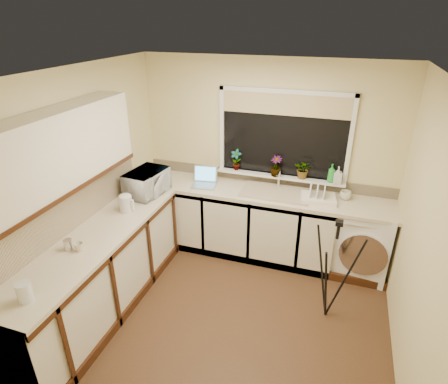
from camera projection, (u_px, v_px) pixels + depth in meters
The scene contains 33 objects.
floor at pixel (230, 314), 3.92m from camera, with size 3.20×3.20×0.00m, color #4F321F.
ceiling at pixel (232, 74), 2.86m from camera, with size 3.20×3.20×0.00m, color white.
wall_back at pixel (266, 158), 4.67m from camera, with size 3.20×3.20×0.00m, color beige.
wall_front at pixel (153, 334), 2.10m from camera, with size 3.20×3.20×0.00m, color beige.
wall_left at pixel (84, 190), 3.84m from camera, with size 3.00×3.00×0.00m, color beige.
wall_right at pixel (423, 243), 2.94m from camera, with size 3.00×3.00×0.00m, color beige.
base_cabinet_back at pixel (234, 220), 4.85m from camera, with size 2.55×0.60×0.86m, color silver.
base_cabinet_left at pixel (102, 274), 3.84m from camera, with size 0.54×2.40×0.86m, color silver.
worktop_back at pixel (259, 193), 4.57m from camera, with size 3.20×0.60×0.04m, color beige.
worktop_left at pixel (96, 238), 3.65m from camera, with size 0.60×2.40×0.04m, color beige.
upper_cabinet at pixel (55, 153), 3.16m from camera, with size 0.28×1.90×0.70m, color silver.
splashback_left at pixel (67, 211), 3.62m from camera, with size 0.02×2.40×0.45m, color beige.
splashback_back at pixel (265, 177), 4.77m from camera, with size 3.20×0.02×0.14m, color beige.
window_glass at pixel (283, 135), 4.46m from camera, with size 1.50×0.02×1.00m, color black.
window_blind at pixel (285, 105), 4.28m from camera, with size 1.50×0.02×0.25m, color tan.
windowsill at pixel (280, 176), 4.64m from camera, with size 1.60×0.14×0.03m, color white.
sink at pixel (276, 193), 4.49m from camera, with size 0.82×0.46×0.03m, color tan.
faucet at pixel (279, 179), 4.60m from camera, with size 0.03×0.03×0.24m, color silver.
washing_machine at pixel (363, 239), 4.42m from camera, with size 0.63×0.61×0.90m, color white.
laptop at pixel (205, 180), 4.72m from camera, with size 0.34×0.32×0.22m.
kettle at pixel (126, 204), 4.05m from camera, with size 0.14×0.14×0.19m, color silver.
dish_rack at pixel (318, 199), 4.31m from camera, with size 0.39×0.29×0.06m, color white.
tripod at pixel (332, 271), 3.67m from camera, with size 0.56×0.56×1.14m, color black, non-canonical shape.
glass_jug at pixel (24, 292), 2.78m from camera, with size 0.11×0.11×0.16m, color silver.
steel_jar at pixel (68, 245), 3.40m from camera, with size 0.08×0.08×0.11m, color silver.
microwave at pixel (147, 182), 4.44m from camera, with size 0.53×0.36×0.29m, color white.
plant_a at pixel (236, 160), 4.73m from camera, with size 0.14×0.10×0.27m, color #999999.
plant_c at pixel (276, 166), 4.56m from camera, with size 0.14×0.14×0.26m, color #999999.
plant_d at pixel (304, 169), 4.50m from camera, with size 0.21×0.18×0.24m, color #999999.
soap_bottle_green at pixel (331, 173), 4.39m from camera, with size 0.09×0.09×0.23m, color green.
soap_bottle_clear at pixel (338, 175), 4.37m from camera, with size 0.09×0.10×0.21m, color #999999.
cup_back at pixel (345, 195), 4.34m from camera, with size 0.13×0.13×0.10m, color silver.
cup_left at pixel (79, 247), 3.39m from camera, with size 0.09×0.09×0.08m, color beige.
Camera 1 is at (0.87, -2.84, 2.87)m, focal length 29.67 mm.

